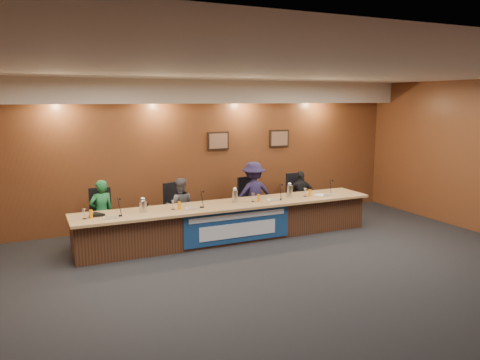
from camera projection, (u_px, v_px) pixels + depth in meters
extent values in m
plane|color=black|center=(291.00, 281.00, 7.29)|extent=(10.00, 10.00, 0.00)
cube|color=silver|center=(295.00, 71.00, 6.75)|extent=(10.00, 8.00, 0.04)
cube|color=brown|center=(201.00, 152.00, 10.60)|extent=(10.00, 0.04, 3.20)
cube|color=beige|center=(204.00, 92.00, 10.15)|extent=(10.00, 0.50, 0.50)
cube|color=#472818|center=(230.00, 222.00, 9.38)|extent=(6.00, 0.80, 0.70)
cube|color=tan|center=(231.00, 205.00, 9.27)|extent=(6.10, 0.95, 0.05)
cube|color=navy|center=(238.00, 226.00, 9.00)|extent=(2.20, 0.02, 0.65)
cube|color=silver|center=(238.00, 216.00, 8.96)|extent=(2.00, 0.01, 0.10)
cube|color=silver|center=(238.00, 230.00, 9.01)|extent=(1.60, 0.01, 0.28)
cube|color=black|center=(218.00, 141.00, 10.70)|extent=(0.52, 0.04, 0.42)
cube|color=black|center=(279.00, 138.00, 11.35)|extent=(0.52, 0.04, 0.42)
imported|color=#19602F|center=(102.00, 213.00, 8.97)|extent=(0.52, 0.39, 1.28)
imported|color=#535257|center=(180.00, 207.00, 9.62)|extent=(0.69, 0.60, 1.21)
imported|color=#1E183C|center=(253.00, 194.00, 10.29)|extent=(0.97, 0.60, 1.45)
imported|color=black|center=(301.00, 196.00, 10.82)|extent=(0.74, 0.52, 1.17)
cube|color=black|center=(101.00, 220.00, 9.08)|extent=(0.53, 0.53, 0.08)
cube|color=black|center=(179.00, 212.00, 9.73)|extent=(0.61, 0.61, 0.08)
cube|color=black|center=(251.00, 204.00, 10.42)|extent=(0.55, 0.55, 0.08)
cube|color=black|center=(299.00, 199.00, 10.93)|extent=(0.48, 0.48, 0.08)
cube|color=white|center=(112.00, 217.00, 8.04)|extent=(0.24, 0.08, 0.10)
cylinder|color=black|center=(120.00, 216.00, 8.26)|extent=(0.07, 0.07, 0.02)
cylinder|color=orange|center=(91.00, 214.00, 8.10)|extent=(0.06, 0.06, 0.15)
cylinder|color=silver|center=(84.00, 214.00, 8.06)|extent=(0.08, 0.08, 0.18)
cube|color=white|center=(193.00, 208.00, 8.71)|extent=(0.24, 0.08, 0.10)
cylinder|color=black|center=(202.00, 207.00, 8.92)|extent=(0.07, 0.07, 0.02)
cylinder|color=orange|center=(179.00, 205.00, 8.77)|extent=(0.06, 0.06, 0.15)
cylinder|color=silver|center=(173.00, 205.00, 8.74)|extent=(0.08, 0.08, 0.18)
cube|color=white|center=(275.00, 200.00, 9.43)|extent=(0.24, 0.08, 0.10)
cylinder|color=black|center=(280.00, 199.00, 9.63)|extent=(0.07, 0.07, 0.02)
cylinder|color=orange|center=(259.00, 198.00, 9.43)|extent=(0.06, 0.06, 0.15)
cylinder|color=silver|center=(253.00, 197.00, 9.42)|extent=(0.08, 0.08, 0.18)
cube|color=white|center=(328.00, 195.00, 9.88)|extent=(0.24, 0.08, 0.10)
cylinder|color=black|center=(329.00, 194.00, 10.11)|extent=(0.07, 0.07, 0.02)
cylinder|color=orange|center=(310.00, 193.00, 9.94)|extent=(0.06, 0.06, 0.15)
cylinder|color=silver|center=(305.00, 192.00, 9.91)|extent=(0.08, 0.08, 0.18)
cylinder|color=silver|center=(143.00, 207.00, 8.53)|extent=(0.13, 0.13, 0.22)
cylinder|color=silver|center=(235.00, 196.00, 9.34)|extent=(0.11, 0.11, 0.26)
cylinder|color=silver|center=(289.00, 191.00, 9.82)|extent=(0.12, 0.12, 0.26)
cylinder|color=black|center=(96.00, 215.00, 8.26)|extent=(0.32, 0.32, 0.05)
cube|color=white|center=(322.00, 195.00, 10.08)|extent=(0.26, 0.33, 0.01)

